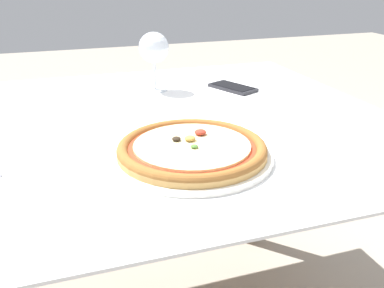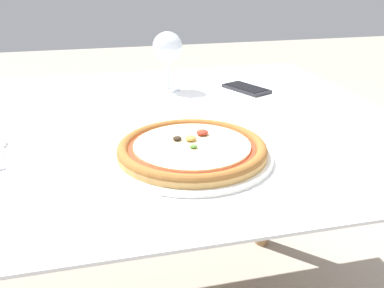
# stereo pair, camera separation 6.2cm
# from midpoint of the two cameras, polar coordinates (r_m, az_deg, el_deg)

# --- Properties ---
(dining_table) EXTENTS (1.34, 1.02, 0.72)m
(dining_table) POSITION_cam_midpoint_polar(r_m,az_deg,el_deg) (1.06, -11.10, -1.58)
(dining_table) COLOR #997047
(dining_table) RESTS_ON ground_plane
(pizza_plate) EXTENTS (0.32, 0.32, 0.04)m
(pizza_plate) POSITION_cam_midpoint_polar(r_m,az_deg,el_deg) (0.83, -2.12, -0.85)
(pizza_plate) COLOR white
(pizza_plate) RESTS_ON dining_table
(wine_glass_far_left) EXTENTS (0.09, 0.09, 0.17)m
(wine_glass_far_left) POSITION_cam_midpoint_polar(r_m,az_deg,el_deg) (1.27, -6.54, 12.48)
(wine_glass_far_left) COLOR silver
(wine_glass_far_left) RESTS_ON dining_table
(cell_phone) EXTENTS (0.12, 0.16, 0.01)m
(cell_phone) POSITION_cam_midpoint_polar(r_m,az_deg,el_deg) (1.30, 4.09, 7.52)
(cell_phone) COLOR #232328
(cell_phone) RESTS_ON dining_table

